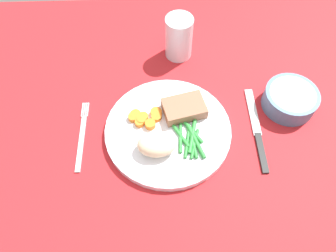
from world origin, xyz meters
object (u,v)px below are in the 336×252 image
fork (82,136)px  salad_bowl (290,99)px  dinner_plate (168,131)px  meat_portion (184,108)px  water_glass (179,40)px  knife (257,131)px

fork → salad_bowl: bearing=11.1°
dinner_plate → fork: size_ratio=1.57×
meat_portion → water_glass: bearing=90.5°
dinner_plate → fork: (-17.92, -0.26, -0.60)cm
dinner_plate → salad_bowl: (26.59, 6.14, 1.58)cm
water_glass → salad_bowl: bearing=-35.4°
knife → meat_portion: bearing=163.5°
dinner_plate → water_glass: (3.34, 22.68, 3.64)cm
fork → knife: 36.57cm
water_glass → knife: bearing=-56.3°
dinner_plate → meat_portion: 5.77cm
knife → water_glass: bearing=123.4°
meat_portion → salad_bowl: bearing=5.1°
fork → knife: knife is taller
dinner_plate → salad_bowl: bearing=13.0°
meat_portion → knife: size_ratio=0.42×
knife → water_glass: size_ratio=1.96×
meat_portion → water_glass: water_glass is taller
meat_portion → salad_bowl: salad_bowl is taller
knife → salad_bowl: (7.94, 6.42, 2.18)cm
knife → water_glass: 27.93cm
dinner_plate → salad_bowl: size_ratio=2.28×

